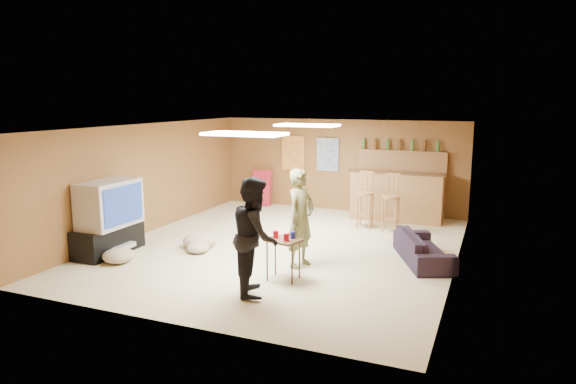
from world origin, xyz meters
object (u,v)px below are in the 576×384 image
at_px(person_black, 255,236).
at_px(sofa, 423,248).
at_px(tray_table, 283,260).
at_px(person_olive, 301,218).
at_px(bar_counter, 397,196).
at_px(tv_body, 109,204).

distance_m(person_black, sofa, 3.10).
height_order(person_black, tray_table, person_black).
height_order(person_olive, tray_table, person_olive).
height_order(bar_counter, tray_table, bar_counter).
bearing_deg(tv_body, person_black, -12.40).
relative_size(bar_counter, sofa, 1.22).
height_order(tv_body, person_olive, person_olive).
relative_size(person_black, tray_table, 2.61).
distance_m(tv_body, person_black, 3.22).
xyz_separation_m(person_olive, person_black, (-0.17, -1.32, 0.02)).
bearing_deg(tv_body, sofa, 17.49).
relative_size(bar_counter, tray_table, 3.17).
bearing_deg(bar_counter, sofa, -71.01).
height_order(bar_counter, person_black, person_black).
distance_m(person_black, tray_table, 0.82).
height_order(person_black, sofa, person_black).
height_order(tv_body, bar_counter, tv_body).
distance_m(bar_counter, tray_table, 4.60).
bearing_deg(person_olive, tray_table, -165.52).
bearing_deg(person_olive, sofa, -46.60).
relative_size(tv_body, sofa, 0.67).
distance_m(person_olive, person_black, 1.33).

